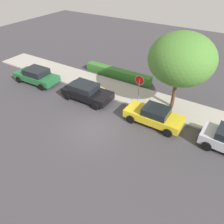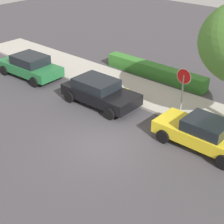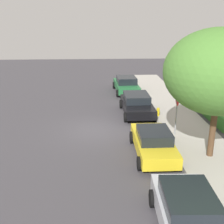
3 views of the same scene
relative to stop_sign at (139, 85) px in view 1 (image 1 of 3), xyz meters
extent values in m
plane|color=#423F44|center=(-1.23, -4.43, -1.81)|extent=(60.00, 60.00, 0.00)
cube|color=#B2ADA3|center=(-1.23, 0.97, -1.74)|extent=(32.00, 3.12, 0.14)
cylinder|color=gray|center=(0.00, 0.00, -0.66)|extent=(0.08, 0.08, 2.30)
cylinder|color=white|center=(0.00, 0.00, 0.42)|extent=(0.79, 0.04, 0.79)
cylinder|color=red|center=(0.00, 0.00, 0.42)|extent=(0.74, 0.05, 0.74)
cube|color=yellow|center=(2.10, -1.67, -1.22)|extent=(4.21, 1.71, 0.57)
cube|color=black|center=(2.24, -1.67, -0.68)|extent=(1.80, 1.51, 0.50)
cylinder|color=black|center=(0.67, -2.52, -1.49)|extent=(0.64, 0.22, 0.64)
cylinder|color=black|center=(0.67, -0.81, -1.49)|extent=(0.64, 0.22, 0.64)
cylinder|color=black|center=(3.53, -2.52, -1.49)|extent=(0.64, 0.22, 0.64)
cylinder|color=black|center=(3.53, -0.81, -1.49)|extent=(0.64, 0.22, 0.64)
cube|color=black|center=(-3.99, -1.62, -1.21)|extent=(4.31, 1.96, 0.58)
cube|color=black|center=(-4.31, -1.62, -0.67)|extent=(2.23, 1.70, 0.50)
cylinder|color=black|center=(-2.55, -0.65, -1.49)|extent=(0.64, 0.23, 0.64)
cylinder|color=black|center=(-2.52, -2.55, -1.49)|extent=(0.64, 0.23, 0.64)
cylinder|color=black|center=(-5.46, -0.69, -1.49)|extent=(0.64, 0.23, 0.64)
cylinder|color=black|center=(-5.44, -2.59, -1.49)|extent=(0.64, 0.23, 0.64)
cylinder|color=black|center=(6.13, -0.68, -1.49)|extent=(0.65, 0.25, 0.64)
cylinder|color=black|center=(6.06, -2.44, -1.49)|extent=(0.65, 0.25, 0.64)
cube|color=#236B38|center=(-10.06, -1.76, -1.22)|extent=(4.48, 2.05, 0.57)
cube|color=black|center=(-9.94, -1.75, -0.65)|extent=(2.15, 1.72, 0.56)
cylinder|color=black|center=(-8.60, -0.77, -1.49)|extent=(0.65, 0.25, 0.64)
cylinder|color=black|center=(-8.52, -2.62, -1.49)|extent=(0.65, 0.25, 0.64)
cylinder|color=black|center=(-11.59, -0.89, -1.49)|extent=(0.65, 0.25, 0.64)
cylinder|color=black|center=(-11.51, -2.75, -1.49)|extent=(0.65, 0.25, 0.64)
cylinder|color=#513823|center=(2.57, 1.02, -0.53)|extent=(0.29, 0.29, 2.55)
ellipsoid|color=#4C8433|center=(2.67, 0.89, 2.43)|extent=(4.75, 4.75, 3.76)
cylinder|color=gold|center=(-3.24, -0.29, -1.53)|extent=(0.22, 0.22, 0.55)
sphere|color=gold|center=(-3.24, -0.29, -1.20)|extent=(0.21, 0.21, 0.21)
cylinder|color=gold|center=(-3.09, -0.29, -1.48)|extent=(0.08, 0.09, 0.09)
cube|color=#387A2D|center=(-3.94, 3.36, -1.39)|extent=(7.19, 0.80, 0.84)
camera|label=1|loc=(6.28, -14.05, 8.37)|focal=35.00mm
camera|label=2|loc=(7.47, -13.72, 6.84)|focal=55.00mm
camera|label=3|loc=(14.47, -4.35, 4.69)|focal=45.00mm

